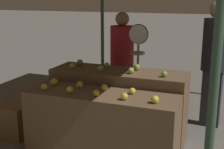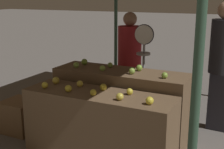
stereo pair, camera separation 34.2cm
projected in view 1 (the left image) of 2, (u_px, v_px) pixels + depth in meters
display_counter_front at (101, 127)px, 3.60m from camera, size 1.76×0.55×0.83m
display_counter_back at (118, 106)px, 4.13m from camera, size 1.76×0.55×0.95m
apple_front_0 at (44, 87)px, 3.61m from camera, size 0.08×0.08×0.08m
apple_front_1 at (70, 90)px, 3.50m from camera, size 0.08×0.08×0.08m
apple_front_2 at (96, 93)px, 3.40m from camera, size 0.07×0.07×0.07m
apple_front_3 at (124, 96)px, 3.27m from camera, size 0.08×0.08×0.08m
apple_front_4 at (155, 99)px, 3.17m from camera, size 0.08×0.08×0.08m
apple_front_5 at (54, 82)px, 3.80m from camera, size 0.09×0.09×0.09m
apple_front_6 at (80, 85)px, 3.71m from camera, size 0.08×0.08×0.08m
apple_front_7 at (105, 87)px, 3.59m from camera, size 0.08×0.08×0.08m
apple_front_8 at (132, 91)px, 3.47m from camera, size 0.07×0.07×0.07m
apple_back_0 at (73, 66)px, 4.12m from camera, size 0.08×0.08×0.08m
apple_back_1 at (101, 68)px, 3.97m from camera, size 0.08×0.08×0.08m
apple_back_2 at (131, 71)px, 3.85m from camera, size 0.08×0.08×0.08m
apple_back_3 at (164, 74)px, 3.69m from camera, size 0.07×0.07×0.07m
apple_back_4 at (80, 62)px, 4.30m from camera, size 0.09×0.09×0.09m
apple_back_5 at (107, 65)px, 4.16m from camera, size 0.07×0.07×0.07m
apple_back_6 at (137, 67)px, 4.02m from camera, size 0.08×0.08×0.08m
produce_scale at (138, 52)px, 4.52m from camera, size 0.29×0.20×1.50m
person_vendor_at_scale at (122, 57)px, 4.97m from camera, size 0.41×0.41×1.65m
person_customer_left at (215, 56)px, 4.44m from camera, size 0.40×0.40×1.82m
wooden_crate_side at (15, 119)px, 4.32m from camera, size 0.45×0.45×0.45m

